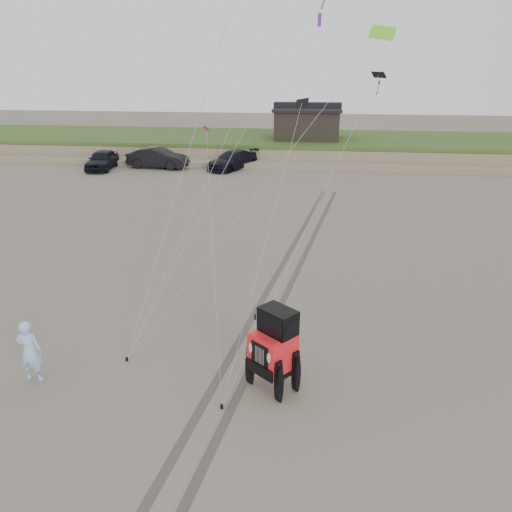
{
  "coord_description": "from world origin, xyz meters",
  "views": [
    {
      "loc": [
        3.01,
        -12.52,
        8.73
      ],
      "look_at": [
        1.15,
        3.0,
        2.6
      ],
      "focal_mm": 35.0,
      "sensor_mm": 36.0,
      "label": 1
    }
  ],
  "objects_px": {
    "truck_a": "(102,160)",
    "truck_b": "(158,158)",
    "cabin": "(307,122)",
    "truck_c": "(233,160)",
    "jeep": "(273,358)",
    "man": "(30,351)"
  },
  "relations": [
    {
      "from": "cabin",
      "to": "truck_c",
      "type": "bearing_deg",
      "value": -130.98
    },
    {
      "from": "truck_a",
      "to": "truck_c",
      "type": "height_order",
      "value": "truck_a"
    },
    {
      "from": "cabin",
      "to": "truck_a",
      "type": "xyz_separation_m",
      "value": [
        -17.25,
        -8.56,
        -2.42
      ]
    },
    {
      "from": "truck_a",
      "to": "man",
      "type": "relative_size",
      "value": 2.46
    },
    {
      "from": "truck_c",
      "to": "man",
      "type": "xyz_separation_m",
      "value": [
        -0.78,
        -31.03,
        0.21
      ]
    },
    {
      "from": "truck_a",
      "to": "jeep",
      "type": "relative_size",
      "value": 0.92
    },
    {
      "from": "truck_c",
      "to": "man",
      "type": "distance_m",
      "value": 31.04
    },
    {
      "from": "truck_c",
      "to": "jeep",
      "type": "xyz_separation_m",
      "value": [
        6.19,
        -30.55,
        0.21
      ]
    },
    {
      "from": "truck_a",
      "to": "jeep",
      "type": "distance_m",
      "value": 33.81
    },
    {
      "from": "truck_c",
      "to": "man",
      "type": "relative_size",
      "value": 2.72
    },
    {
      "from": "truck_a",
      "to": "truck_b",
      "type": "distance_m",
      "value": 4.74
    },
    {
      "from": "truck_c",
      "to": "cabin",
      "type": "bearing_deg",
      "value": 78.17
    },
    {
      "from": "cabin",
      "to": "truck_b",
      "type": "xyz_separation_m",
      "value": [
        -12.65,
        -7.43,
        -2.37
      ]
    },
    {
      "from": "truck_c",
      "to": "jeep",
      "type": "height_order",
      "value": "jeep"
    },
    {
      "from": "cabin",
      "to": "jeep",
      "type": "relative_size",
      "value": 1.22
    },
    {
      "from": "cabin",
      "to": "truck_c",
      "type": "xyz_separation_m",
      "value": [
        -6.13,
        -7.06,
        -2.47
      ]
    },
    {
      "from": "cabin",
      "to": "truck_b",
      "type": "bearing_deg",
      "value": -149.57
    },
    {
      "from": "jeep",
      "to": "man",
      "type": "xyz_separation_m",
      "value": [
        -6.96,
        -0.48,
        -0.0
      ]
    },
    {
      "from": "truck_b",
      "to": "truck_c",
      "type": "relative_size",
      "value": 1.0
    },
    {
      "from": "cabin",
      "to": "jeep",
      "type": "bearing_deg",
      "value": -89.91
    },
    {
      "from": "jeep",
      "to": "truck_a",
      "type": "bearing_deg",
      "value": 160.07
    },
    {
      "from": "cabin",
      "to": "truck_a",
      "type": "height_order",
      "value": "cabin"
    }
  ]
}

